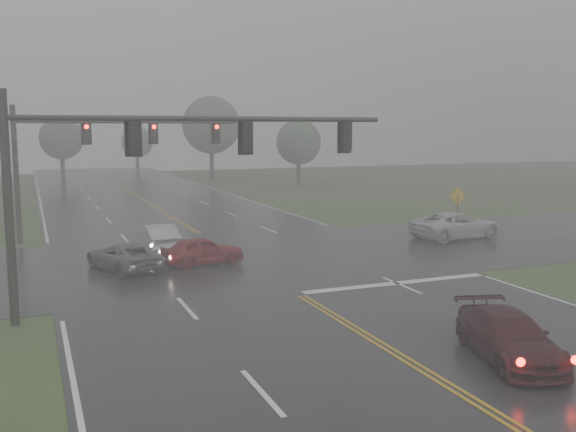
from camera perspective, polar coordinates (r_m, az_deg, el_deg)
name	(u,v)px	position (r m, az deg, el deg)	size (l,w,h in m)	color
main_road	(252,266)	(30.41, -3.26, -4.46)	(18.00, 160.00, 0.02)	black
cross_street	(239,258)	(32.27, -4.41, -3.75)	(120.00, 14.00, 0.02)	black
stop_bar	(397,284)	(27.32, 9.63, -5.96)	(8.50, 0.50, 0.01)	white
sedan_maroon	(508,360)	(19.45, 18.96, -12.00)	(1.83, 4.51, 1.31)	black
sedan_red	(203,265)	(30.89, -7.59, -4.32)	(1.59, 3.94, 1.34)	maroon
sedan_silver	(158,251)	(34.61, -11.50, -3.10)	(1.53, 4.39, 1.45)	#B6B9BF
car_grey	(123,270)	(30.52, -14.42, -4.65)	(2.04, 4.41, 1.23)	#54575B
pickup_white	(456,238)	(39.13, 14.69, -1.94)	(2.58, 5.60, 1.56)	silver
signal_gantry_near	(139,159)	(22.67, -13.14, 4.95)	(13.66, 0.34, 7.69)	black
signal_gantry_far	(89,147)	(38.75, -17.27, 5.92)	(12.93, 0.39, 7.74)	black
sign_diamond_east	(458,202)	(40.90, 14.84, 1.25)	(1.21, 0.14, 2.92)	black
tree_ne_a	(211,125)	(80.23, -6.84, 8.02)	(7.08, 7.08, 10.39)	#30281F
tree_n_mid	(61,138)	(86.16, -19.50, 6.54)	(5.41, 5.41, 7.95)	#30281F
tree_e_near	(299,142)	(72.54, 0.94, 6.56)	(5.07, 5.07, 7.44)	#30281F
tree_n_far	(137,143)	(97.94, -13.28, 6.37)	(4.54, 4.54, 6.66)	#30281F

